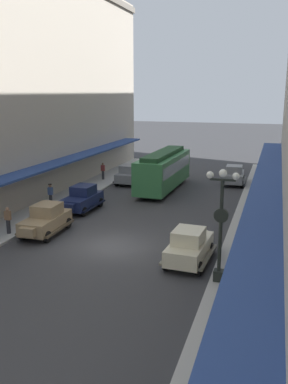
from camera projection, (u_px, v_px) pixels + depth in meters
ground_plane at (112, 246)px, 23.68m from camera, size 200.00×200.00×0.00m
sidewalk_left at (0, 232)px, 25.87m from camera, size 3.00×60.00×0.15m
sidewalk_right at (247, 261)px, 21.45m from camera, size 3.00×60.00×0.15m
parked_car_0 at (234, 175)px, 39.31m from camera, size 2.30×4.32×1.84m
parked_car_1 at (82, 198)px, 30.69m from camera, size 2.22×4.29×1.84m
parked_car_2 at (46, 219)px, 25.61m from camera, size 2.26×4.30×1.84m
parked_car_3 at (189, 245)px, 21.23m from camera, size 2.31×4.32×1.84m
parked_car_4 at (130, 174)px, 39.62m from camera, size 2.17×4.27×1.84m
streetcar at (164, 169)px, 36.89m from camera, size 2.71×9.65×3.46m
lamp_post_with_clock at (221, 221)px, 18.39m from camera, size 1.42×0.44×5.16m
fire_hydrant at (35, 216)px, 27.53m from camera, size 0.24×0.24×0.82m
pedestrian_1 at (103, 171)px, 40.93m from camera, size 0.36×0.24×1.64m
pedestrian_3 at (260, 186)px, 34.47m from camera, size 0.36×0.24×1.64m
pedestrian_4 at (8, 220)px, 25.22m from camera, size 0.36×0.24×1.64m
pedestrian_5 at (51, 194)px, 31.42m from camera, size 0.36×0.28×1.67m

